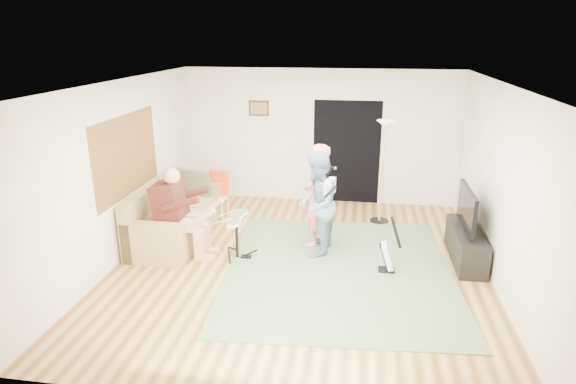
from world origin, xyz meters
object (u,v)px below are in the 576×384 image
object	(u,v)px
guitar_spare	(388,256)
singer	(317,196)
sofa	(173,219)
dining_chair	(217,202)
drum_kit	(237,240)
tv_cabinet	(466,245)
torchiere_lamp	(383,154)
guitarist	(316,204)
television	(467,208)

from	to	relation	value
guitar_spare	singer	bearing A→B (deg)	144.32
sofa	guitar_spare	distance (m)	3.68
singer	dining_chair	xyz separation A→B (m)	(-1.96, 0.91, -0.53)
singer	drum_kit	bearing A→B (deg)	-41.07
guitar_spare	tv_cabinet	xyz separation A→B (m)	(1.20, 0.57, 0.00)
dining_chair	sofa	bearing A→B (deg)	-113.30
singer	torchiere_lamp	world-z (taller)	torchiere_lamp
drum_kit	torchiere_lamp	distance (m)	3.08
dining_chair	guitar_spare	bearing A→B (deg)	-25.09
singer	tv_cabinet	xyz separation A→B (m)	(2.34, -0.25, -0.60)
guitarist	dining_chair	size ratio (longest dim) A/B	1.85
tv_cabinet	torchiere_lamp	bearing A→B (deg)	131.79
guitar_spare	television	bearing A→B (deg)	26.19
dining_chair	television	size ratio (longest dim) A/B	0.82
guitarist	torchiere_lamp	bearing A→B (deg)	149.67
guitarist	guitar_spare	bearing A→B (deg)	71.43
guitarist	singer	bearing A→B (deg)	-170.99
dining_chair	television	bearing A→B (deg)	-11.23
dining_chair	guitarist	bearing A→B (deg)	-28.36
guitarist	dining_chair	distance (m)	2.41
sofa	drum_kit	xyz separation A→B (m)	(1.30, -0.65, -0.00)
sofa	torchiere_lamp	size ratio (longest dim) A/B	1.21
sofa	guitarist	world-z (taller)	guitarist
sofa	guitarist	distance (m)	2.57
torchiere_lamp	dining_chair	bearing A→B (deg)	-175.24
television	dining_chair	bearing A→B (deg)	164.71
singer	torchiere_lamp	bearing A→B (deg)	154.83
sofa	singer	world-z (taller)	singer
television	guitar_spare	bearing A→B (deg)	-153.81
dining_chair	tv_cabinet	bearing A→B (deg)	-11.06
television	torchiere_lamp	bearing A→B (deg)	130.65
torchiere_lamp	television	world-z (taller)	torchiere_lamp
tv_cabinet	guitar_spare	bearing A→B (deg)	-154.76
guitarist	torchiere_lamp	distance (m)	1.90
singer	guitarist	bearing A→B (deg)	22.34
guitar_spare	torchiere_lamp	size ratio (longest dim) A/B	0.46
torchiere_lamp	tv_cabinet	bearing A→B (deg)	-48.21
guitarist	tv_cabinet	distance (m)	2.38
drum_kit	singer	bearing A→B (deg)	31.48
sofa	television	bearing A→B (deg)	-2.25
guitarist	tv_cabinet	xyz separation A→B (m)	(2.31, 0.10, -0.57)
singer	dining_chair	size ratio (longest dim) A/B	1.91
guitar_spare	dining_chair	distance (m)	3.55
guitar_spare	dining_chair	bearing A→B (deg)	150.85
singer	guitar_spare	distance (m)	1.52
torchiere_lamp	dining_chair	xyz separation A→B (m)	(-3.03, -0.25, -0.99)
drum_kit	singer	world-z (taller)	singer
drum_kit	television	size ratio (longest dim) A/B	0.65
sofa	television	distance (m)	4.79
sofa	dining_chair	size ratio (longest dim) A/B	2.59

